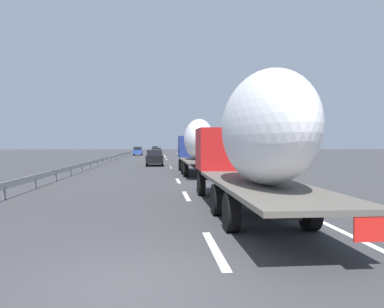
% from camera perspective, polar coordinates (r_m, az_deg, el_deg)
% --- Properties ---
extents(ground_plane, '(260.00, 260.00, 0.00)m').
position_cam_1_polar(ground_plane, '(46.54, -5.69, -1.46)').
color(ground_plane, '#38383A').
extents(lane_stripe_0, '(3.20, 0.20, 0.01)m').
position_cam_1_polar(lane_stripe_0, '(8.89, 3.41, -13.96)').
color(lane_stripe_0, white).
rests_on(lane_stripe_0, ground_plane).
extents(lane_stripe_1, '(3.20, 0.20, 0.01)m').
position_cam_1_polar(lane_stripe_1, '(17.56, -0.87, -6.27)').
color(lane_stripe_1, white).
rests_on(lane_stripe_1, ground_plane).
extents(lane_stripe_2, '(3.20, 0.20, 0.01)m').
position_cam_1_polar(lane_stripe_2, '(24.70, -2.09, -4.03)').
color(lane_stripe_2, white).
rests_on(lane_stripe_2, ground_plane).
extents(lane_stripe_3, '(3.20, 0.20, 0.01)m').
position_cam_1_polar(lane_stripe_3, '(39.24, -3.19, -1.99)').
color(lane_stripe_3, white).
rests_on(lane_stripe_3, ground_plane).
extents(lane_stripe_4, '(3.20, 0.20, 0.01)m').
position_cam_1_polar(lane_stripe_4, '(40.76, -3.26, -1.86)').
color(lane_stripe_4, white).
rests_on(lane_stripe_4, ground_plane).
extents(lane_stripe_5, '(3.20, 0.20, 0.01)m').
position_cam_1_polar(lane_stripe_5, '(59.97, -3.83, -0.79)').
color(lane_stripe_5, white).
rests_on(lane_stripe_5, ground_plane).
extents(lane_stripe_6, '(3.20, 0.20, 0.01)m').
position_cam_1_polar(lane_stripe_6, '(72.42, -4.03, -0.41)').
color(lane_stripe_6, white).
rests_on(lane_stripe_6, ground_plane).
extents(lane_stripe_7, '(3.20, 0.20, 0.01)m').
position_cam_1_polar(lane_stripe_7, '(69.45, -3.99, -0.49)').
color(lane_stripe_7, white).
rests_on(lane_stripe_7, ground_plane).
extents(lane_stripe_8, '(3.20, 0.20, 0.01)m').
position_cam_1_polar(lane_stripe_8, '(79.14, -4.12, -0.25)').
color(lane_stripe_8, white).
rests_on(lane_stripe_8, ground_plane).
extents(lane_stripe_9, '(3.20, 0.20, 0.01)m').
position_cam_1_polar(lane_stripe_9, '(85.00, -4.18, -0.13)').
color(lane_stripe_9, white).
rests_on(lane_stripe_9, ground_plane).
extents(edge_line_right, '(110.00, 0.20, 0.01)m').
position_cam_1_polar(edge_line_right, '(51.77, 0.47, -1.15)').
color(edge_line_right, white).
rests_on(edge_line_right, ground_plane).
extents(truck_lead, '(12.15, 2.55, 4.28)m').
position_cam_1_polar(truck_lead, '(30.27, 0.77, 1.54)').
color(truck_lead, navy).
rests_on(truck_lead, ground_plane).
extents(truck_trailing, '(13.55, 2.55, 4.48)m').
position_cam_1_polar(truck_trailing, '(12.63, 9.00, 2.10)').
color(truck_trailing, '#B21919').
rests_on(truck_trailing, ground_plane).
extents(car_silver_hatch, '(4.15, 1.76, 1.83)m').
position_cam_1_polar(car_silver_hatch, '(98.93, -5.51, 0.63)').
color(car_silver_hatch, '#ADB2B7').
rests_on(car_silver_hatch, ground_plane).
extents(car_blue_sedan, '(4.55, 1.88, 1.82)m').
position_cam_1_polar(car_blue_sedan, '(82.43, -8.10, 0.45)').
color(car_blue_sedan, '#28479E').
rests_on(car_blue_sedan, ground_plane).
extents(car_yellow_coupe, '(4.48, 1.81, 1.77)m').
position_cam_1_polar(car_yellow_coupe, '(65.49, -5.36, 0.18)').
color(car_yellow_coupe, gold).
rests_on(car_yellow_coupe, ground_plane).
extents(car_black_suv, '(4.61, 1.88, 1.76)m').
position_cam_1_polar(car_black_suv, '(42.15, -5.60, -0.53)').
color(car_black_suv, black).
rests_on(car_black_suv, ground_plane).
extents(road_sign, '(0.10, 0.90, 3.11)m').
position_cam_1_polar(road_sign, '(52.25, 1.74, 1.23)').
color(road_sign, gray).
rests_on(road_sign, ground_plane).
extents(tree_0, '(2.63, 2.63, 5.43)m').
position_cam_1_polar(tree_0, '(51.31, 5.30, 2.68)').
color(tree_0, '#472D19').
rests_on(tree_0, ground_plane).
extents(tree_1, '(2.64, 2.64, 5.95)m').
position_cam_1_polar(tree_1, '(51.76, 8.49, 2.82)').
color(tree_1, '#472D19').
rests_on(tree_1, ground_plane).
extents(tree_2, '(3.81, 3.81, 6.76)m').
position_cam_1_polar(tree_2, '(42.73, 8.98, 4.12)').
color(tree_2, '#472D19').
rests_on(tree_2, ground_plane).
extents(tree_3, '(3.14, 3.14, 6.16)m').
position_cam_1_polar(tree_3, '(91.76, 2.50, 2.51)').
color(tree_3, '#472D19').
rests_on(tree_3, ground_plane).
extents(guardrail_median, '(94.00, 0.10, 0.76)m').
position_cam_1_polar(guardrail_median, '(49.94, -12.56, -0.62)').
color(guardrail_median, '#9EA0A5').
rests_on(guardrail_median, ground_plane).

